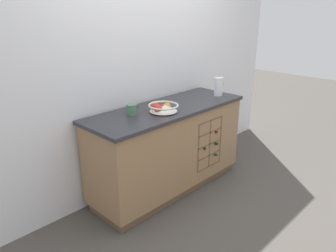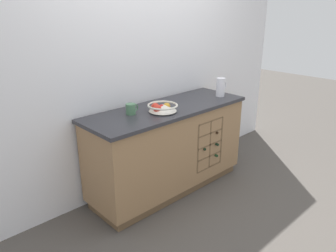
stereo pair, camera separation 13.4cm
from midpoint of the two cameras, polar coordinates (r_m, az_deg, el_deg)
The scene contains 6 objects.
ground_plane at distance 3.61m, azimuth 1.08°, elevation -10.63°, with size 14.00×14.00×0.00m, color #4C4742.
back_wall at distance 3.41m, azimuth -2.99°, elevation 10.49°, with size 4.40×0.06×2.55m, color white.
kitchen_island at distance 3.40m, azimuth 1.22°, elevation -3.91°, with size 1.76×0.62×0.91m.
fruit_bowl at distance 3.08m, azimuth 0.21°, elevation 3.29°, with size 0.29×0.29×0.08m.
white_pitcher at distance 3.68m, azimuth 10.20°, elevation 6.75°, with size 0.15×0.10×0.20m.
ceramic_mug at distance 3.02m, azimuth -5.20°, elevation 2.97°, with size 0.13×0.09×0.10m.
Camera 2 is at (-2.13, -2.26, 1.84)m, focal length 35.00 mm.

